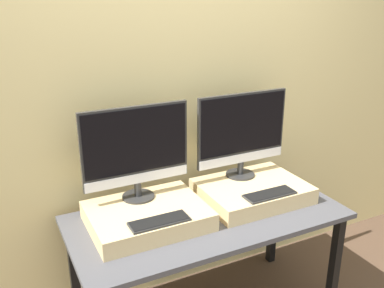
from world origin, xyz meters
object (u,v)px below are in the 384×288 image
at_px(keyboard_left, 159,221).
at_px(keyboard_right, 270,194).
at_px(monitor_left, 136,149).
at_px(monitor_right, 242,132).

distance_m(keyboard_left, keyboard_right, 0.68).
bearing_deg(keyboard_left, monitor_left, 90.00).
height_order(keyboard_left, keyboard_right, same).
relative_size(keyboard_left, keyboard_right, 1.00).
bearing_deg(monitor_left, monitor_right, 0.00).
distance_m(keyboard_left, monitor_right, 0.80).
bearing_deg(keyboard_right, monitor_right, 90.00).
distance_m(monitor_left, monitor_right, 0.68).
distance_m(monitor_left, keyboard_left, 0.42).
xyz_separation_m(monitor_left, monitor_right, (0.68, 0.00, 0.00)).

